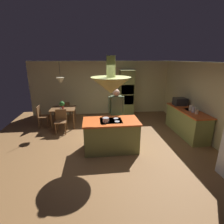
{
  "coord_description": "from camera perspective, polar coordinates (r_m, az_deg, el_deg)",
  "views": [
    {
      "loc": [
        -0.51,
        -4.81,
        2.65
      ],
      "look_at": [
        0.1,
        0.4,
        1.0
      ],
      "focal_mm": 27.23,
      "sensor_mm": 36.0,
      "label": 1
    }
  ],
  "objects": [
    {
      "name": "microwave_on_counter",
      "position": [
        7.07,
        21.85,
        3.26
      ],
      "size": [
        0.46,
        0.36,
        0.28
      ],
      "primitive_type": "cube",
      "color": "#232326",
      "rests_on": "counter_run_right"
    },
    {
      "name": "counter_run_right",
      "position": [
        6.73,
        23.71,
        -2.94
      ],
      "size": [
        0.73,
        2.07,
        0.93
      ],
      "color": "#8C934C",
      "rests_on": "ground"
    },
    {
      "name": "oven_tower",
      "position": [
        8.17,
        4.83,
        6.3
      ],
      "size": [
        0.66,
        0.62,
        2.16
      ],
      "color": "#8C934C",
      "rests_on": "ground"
    },
    {
      "name": "canister_tea",
      "position": [
        6.45,
        24.91,
        1.26
      ],
      "size": [
        0.1,
        0.1,
        0.21
      ],
      "primitive_type": "cylinder",
      "color": "silver",
      "rests_on": "counter_run_right"
    },
    {
      "name": "person_at_island",
      "position": [
        5.63,
        1.41,
        0.32
      ],
      "size": [
        0.53,
        0.23,
        1.72
      ],
      "color": "tan",
      "rests_on": "ground"
    },
    {
      "name": "dining_table",
      "position": [
        7.1,
        -16.04,
        0.36
      ],
      "size": [
        0.96,
        0.81,
        0.76
      ],
      "color": "brown",
      "rests_on": "ground"
    },
    {
      "name": "cooking_pot_on_cooktop",
      "position": [
        4.78,
        -2.07,
        -2.62
      ],
      "size": [
        0.18,
        0.18,
        0.12
      ],
      "primitive_type": "cylinder",
      "color": "#B2B2B7",
      "rests_on": "kitchen_island"
    },
    {
      "name": "chair_by_back_wall",
      "position": [
        7.73,
        -15.26,
        0.72
      ],
      "size": [
        0.4,
        0.4,
        0.87
      ],
      "rotation": [
        0.0,
        0.0,
        3.14
      ],
      "color": "brown",
      "rests_on": "ground"
    },
    {
      "name": "range_hood",
      "position": [
        4.69,
        -0.36,
        9.25
      ],
      "size": [
        1.1,
        1.1,
        1.0
      ],
      "color": "#8C934C"
    },
    {
      "name": "potted_plant_on_table",
      "position": [
        6.95,
        -16.44,
        2.38
      ],
      "size": [
        0.2,
        0.2,
        0.3
      ],
      "color": "#99382D",
      "rests_on": "dining_table"
    },
    {
      "name": "kitchen_island",
      "position": [
        5.13,
        -0.33,
        -7.73
      ],
      "size": [
        1.63,
        0.9,
        0.95
      ],
      "color": "#8C934C",
      "rests_on": "ground"
    },
    {
      "name": "wall_back",
      "position": [
        8.39,
        -3.14,
        8.0
      ],
      "size": [
        6.8,
        0.1,
        2.55
      ],
      "primitive_type": "cube",
      "color": "beige",
      "rests_on": "ground"
    },
    {
      "name": "ground",
      "position": [
        5.52,
        -0.56,
        -11.26
      ],
      "size": [
        8.16,
        8.16,
        0.0
      ],
      "primitive_type": "plane",
      "color": "olive"
    },
    {
      "name": "canister_flour",
      "position": [
        6.17,
        26.56,
        0.04
      ],
      "size": [
        0.11,
        0.11,
        0.14
      ],
      "primitive_type": "cylinder",
      "color": "#E0B78C",
      "rests_on": "counter_run_right"
    },
    {
      "name": "canister_sugar",
      "position": [
        6.3,
        25.73,
        0.74
      ],
      "size": [
        0.12,
        0.12,
        0.19
      ],
      "primitive_type": "cylinder",
      "color": "silver",
      "rests_on": "counter_run_right"
    },
    {
      "name": "chair_facing_island",
      "position": [
        6.56,
        -16.76,
        -2.41
      ],
      "size": [
        0.4,
        0.4,
        0.87
      ],
      "color": "brown",
      "rests_on": "ground"
    },
    {
      "name": "wall_right",
      "position": [
        6.57,
        28.47,
        3.25
      ],
      "size": [
        0.1,
        7.2,
        2.55
      ],
      "primitive_type": "cube",
      "color": "beige",
      "rests_on": "ground"
    },
    {
      "name": "pendant_light_over_table",
      "position": [
        6.86,
        -16.9,
        10.12
      ],
      "size": [
        0.32,
        0.32,
        0.82
      ],
      "color": "beige"
    },
    {
      "name": "cup_on_table",
      "position": [
        6.88,
        -16.82,
        1.13
      ],
      "size": [
        0.07,
        0.07,
        0.09
      ],
      "primitive_type": "cylinder",
      "color": "white",
      "rests_on": "dining_table"
    },
    {
      "name": "chair_at_corner",
      "position": [
        7.34,
        -22.57,
        -0.93
      ],
      "size": [
        0.4,
        0.4,
        0.87
      ],
      "rotation": [
        0.0,
        0.0,
        1.57
      ],
      "color": "brown",
      "rests_on": "ground"
    }
  ]
}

